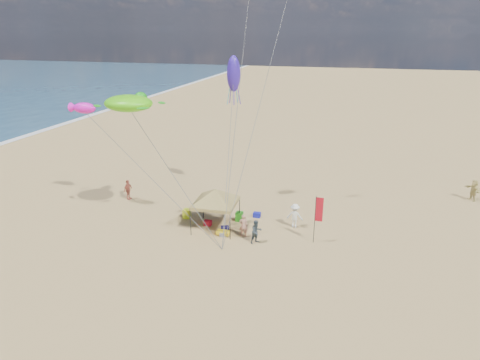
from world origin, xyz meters
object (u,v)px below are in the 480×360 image
at_px(person_far_a, 128,190).
at_px(canopy_tent, 215,191).
at_px(person_near_b, 256,232).
at_px(beach_cart, 223,233).
at_px(person_far_c, 473,190).
at_px(person_near_a, 244,225).
at_px(person_near_c, 295,216).
at_px(chair_yellow, 187,214).
at_px(chair_green, 239,216).
at_px(cooler_red, 208,223).
at_px(feather_flag, 318,212).
at_px(cooler_blue, 257,215).

bearing_deg(person_far_a, canopy_tent, -103.13).
bearing_deg(person_near_b, person_far_a, 112.16).
relative_size(beach_cart, person_near_b, 0.55).
xyz_separation_m(person_near_b, person_far_c, (15.62, 12.01, 0.07)).
relative_size(person_near_a, person_near_b, 1.00).
bearing_deg(person_near_c, canopy_tent, 21.21).
bearing_deg(beach_cart, chair_yellow, 150.74).
height_order(chair_green, chair_yellow, same).
bearing_deg(person_near_a, person_near_c, -152.35).
xyz_separation_m(cooler_red, person_near_b, (4.00, -1.61, 0.63)).
height_order(chair_yellow, person_far_a, person_far_a).
bearing_deg(beach_cart, cooler_red, 142.96).
relative_size(chair_green, person_near_c, 0.39).
bearing_deg(chair_green, chair_yellow, -171.91).
relative_size(person_near_b, person_far_c, 0.92).
bearing_deg(chair_yellow, beach_cart, -29.26).
bearing_deg(canopy_tent, chair_green, 52.34).
bearing_deg(chair_green, person_far_a, 171.23).
height_order(beach_cart, person_far_c, person_far_c).
bearing_deg(person_near_b, feather_flag, -31.68).
xyz_separation_m(feather_flag, chair_green, (-5.84, 1.89, -1.86)).
height_order(feather_flag, person_near_b, feather_flag).
distance_m(beach_cart, person_near_b, 2.58).
xyz_separation_m(chair_green, person_near_b, (2.01, -2.97, 0.47)).
bearing_deg(person_far_a, person_near_c, -89.28).
bearing_deg(person_near_a, person_far_c, -154.67).
relative_size(cooler_blue, chair_yellow, 0.77).
bearing_deg(chair_yellow, cooler_blue, 16.78).
bearing_deg(canopy_tent, cooler_blue, 47.58).
bearing_deg(person_far_c, chair_green, -90.77).
bearing_deg(cooler_red, chair_yellow, 157.85).
bearing_deg(chair_green, person_near_c, 0.53).
distance_m(cooler_blue, chair_yellow, 5.29).
bearing_deg(chair_green, cooler_blue, 40.90).
bearing_deg(person_far_a, person_near_a, -102.51).
distance_m(person_near_c, person_far_a, 14.24).
distance_m(feather_flag, beach_cart, 6.64).
bearing_deg(person_far_c, chair_yellow, -93.94).
bearing_deg(person_far_c, canopy_tent, -88.45).
relative_size(canopy_tent, cooler_red, 10.46).
distance_m(chair_yellow, person_far_c, 23.62).
height_order(canopy_tent, person_near_c, canopy_tent).
height_order(chair_green, person_near_c, person_near_c).
bearing_deg(chair_green, person_near_b, -55.91).
distance_m(feather_flag, person_near_b, 4.22).
relative_size(chair_yellow, beach_cart, 0.78).
xyz_separation_m(person_far_a, person_far_c, (27.68, 7.49, 0.04)).
height_order(person_near_a, person_near_b, person_near_a).
distance_m(feather_flag, person_near_c, 2.91).
xyz_separation_m(canopy_tent, cooler_blue, (2.38, 2.60, -2.71)).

